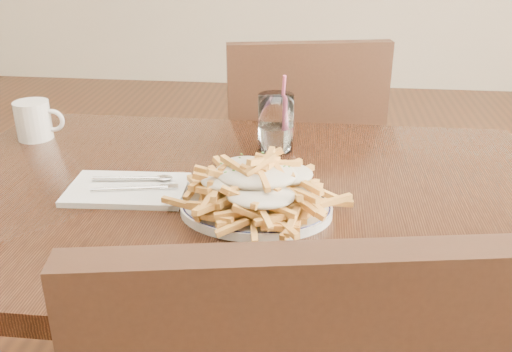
# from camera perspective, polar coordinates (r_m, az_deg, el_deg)

# --- Properties ---
(table) EXTENTS (1.20, 0.80, 0.75)m
(table) POSITION_cam_1_polar(r_m,az_deg,el_deg) (1.11, -1.86, -4.97)
(table) COLOR black
(table) RESTS_ON ground
(chair_far) EXTENTS (0.51, 0.51, 0.93)m
(chair_far) POSITION_cam_1_polar(r_m,az_deg,el_deg) (1.72, 4.31, 0.62)
(chair_far) COLOR black
(chair_far) RESTS_ON ground
(fries_plate) EXTENTS (0.28, 0.24, 0.02)m
(fries_plate) POSITION_cam_1_polar(r_m,az_deg,el_deg) (0.99, 0.00, -3.22)
(fries_plate) COLOR white
(fries_plate) RESTS_ON table
(loaded_fries) EXTENTS (0.32, 0.29, 0.08)m
(loaded_fries) POSITION_cam_1_polar(r_m,az_deg,el_deg) (0.96, 0.00, -0.52)
(loaded_fries) COLOR #C0883A
(loaded_fries) RESTS_ON fries_plate
(napkin) EXTENTS (0.23, 0.15, 0.01)m
(napkin) POSITION_cam_1_polar(r_m,az_deg,el_deg) (1.09, -12.74, -1.31)
(napkin) COLOR silver
(napkin) RESTS_ON table
(cutlery) EXTENTS (0.18, 0.09, 0.01)m
(cutlery) POSITION_cam_1_polar(r_m,az_deg,el_deg) (1.09, -12.71, -0.80)
(cutlery) COLOR silver
(cutlery) RESTS_ON napkin
(water_glass) EXTENTS (0.08, 0.08, 0.17)m
(water_glass) POSITION_cam_1_polar(r_m,az_deg,el_deg) (1.24, 1.99, 4.99)
(water_glass) COLOR white
(water_glass) RESTS_ON table
(coffee_mug) EXTENTS (0.11, 0.08, 0.09)m
(coffee_mug) POSITION_cam_1_polar(r_m,az_deg,el_deg) (1.40, -21.29, 5.21)
(coffee_mug) COLOR white
(coffee_mug) RESTS_ON table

